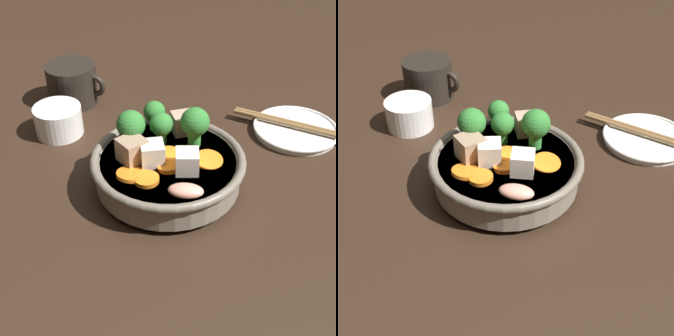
{
  "view_description": "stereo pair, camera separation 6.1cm",
  "coord_description": "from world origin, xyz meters",
  "views": [
    {
      "loc": [
        0.15,
        -0.49,
        0.43
      ],
      "look_at": [
        0.0,
        0.0,
        0.03
      ],
      "focal_mm": 50.0,
      "sensor_mm": 36.0,
      "label": 1
    },
    {
      "loc": [
        0.21,
        -0.47,
        0.43
      ],
      "look_at": [
        0.0,
        0.0,
        0.03
      ],
      "focal_mm": 50.0,
      "sensor_mm": 36.0,
      "label": 2
    }
  ],
  "objects": [
    {
      "name": "ground_plane",
      "position": [
        0.0,
        0.0,
        0.0
      ],
      "size": [
        3.0,
        3.0,
        0.0
      ],
      "primitive_type": "plane",
      "color": "black"
    },
    {
      "name": "side_saucer",
      "position": [
        0.16,
        0.2,
        0.01
      ],
      "size": [
        0.14,
        0.14,
        0.01
      ],
      "color": "white",
      "rests_on": "ground_plane"
    },
    {
      "name": "stirfry_bowl",
      "position": [
        -0.0,
        0.0,
        0.04
      ],
      "size": [
        0.21,
        0.21,
        0.11
      ],
      "color": "slate",
      "rests_on": "ground_plane"
    },
    {
      "name": "dark_mug",
      "position": [
        -0.24,
        0.18,
        0.04
      ],
      "size": [
        0.11,
        0.09,
        0.07
      ],
      "color": "black",
      "rests_on": "ground_plane"
    },
    {
      "name": "chopsticks_pair",
      "position": [
        0.16,
        0.2,
        0.02
      ],
      "size": [
        0.21,
        0.05,
        0.01
      ],
      "color": "olive",
      "rests_on": "side_saucer"
    },
    {
      "name": "tea_cup",
      "position": [
        -0.21,
        0.08,
        0.02
      ],
      "size": [
        0.08,
        0.08,
        0.05
      ],
      "color": "white",
      "rests_on": "ground_plane"
    }
  ]
}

